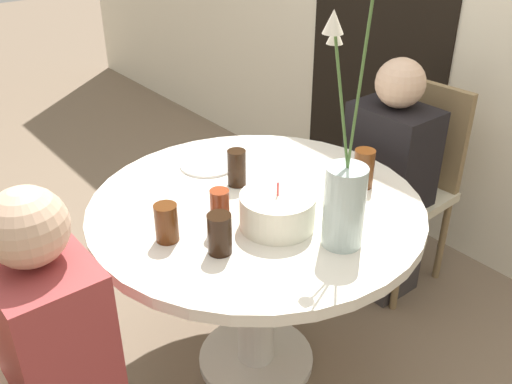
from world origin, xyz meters
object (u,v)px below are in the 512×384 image
Objects in this scene: chair_far_back at (409,174)px; drink_glass_3 at (220,234)px; drink_glass_2 at (237,168)px; drink_glass_4 at (364,169)px; person_boy at (61,372)px; side_plate at (208,165)px; person_woman at (387,188)px; drink_glass_0 at (220,210)px; birthday_cake at (277,211)px; drink_glass_1 at (166,223)px; flower_vase at (344,190)px.

chair_far_back is 1.23m from drink_glass_3.
drink_glass_3 is (0.30, -0.29, -0.00)m from drink_glass_2.
drink_glass_4 is 1.16m from person_boy.
chair_far_back reaches higher than side_plate.
person_woman is (0.01, -0.16, -0.02)m from chair_far_back.
person_woman is (0.29, 0.73, -0.23)m from side_plate.
drink_glass_0 is at bearing -29.38° from side_plate.
birthday_cake reaches higher than drink_glass_1.
flower_vase is 5.84× the size of drink_glass_0.
person_boy is at bearing -62.07° from side_plate.
drink_glass_0 reaches higher than side_plate.
person_boy is at bearing -78.95° from drink_glass_1.
drink_glass_4 is (0.19, -0.55, 0.28)m from chair_far_back.
chair_far_back is 1.30m from drink_glass_1.
drink_glass_1 is (0.06, -1.27, 0.27)m from chair_far_back.
person_woman is at bearing 103.73° from birthday_cake.
drink_glass_0 is at bearing -121.61° from birthday_cake.
person_boy is at bearing -73.69° from drink_glass_2.
drink_glass_0 is at bearing -140.20° from flower_vase.
drink_glass_3 is (0.21, -1.18, 0.27)m from chair_far_back.
flower_vase is 0.39m from drink_glass_0.
chair_far_back is 1.04m from flower_vase.
flower_vase is 6.43× the size of drink_glass_3.
chair_far_back reaches higher than drink_glass_2.
flower_vase is at bearing 58.80° from drink_glass_3.
person_woman is at bearing 92.50° from drink_glass_1.
drink_glass_3 is at bearing 81.78° from person_boy.
side_plate is 0.57m from drink_glass_3.
drink_glass_2 is at bearing -129.96° from drink_glass_4.
birthday_cake is 0.41m from drink_glass_4.
drink_glass_2 is 0.87m from person_boy.
chair_far_back is at bearing 92.57° from drink_glass_1.
person_woman is (-0.19, 0.39, -0.30)m from drink_glass_4.
birthday_cake is at bearing -12.17° from drink_glass_2.
side_plate is at bearing -144.53° from drink_glass_4.
birthday_cake is 1.71× the size of drink_glass_0.
flower_vase is 5.80× the size of drink_glass_4.
chair_far_back is at bearing 94.66° from person_boy.
side_plate is (-0.48, 0.07, -0.05)m from birthday_cake.
drink_glass_1 is at bearing -90.47° from chair_far_back.
drink_glass_2 is 0.80m from person_woman.
person_woman reaches higher than chair_far_back.
birthday_cake is at bearing 84.67° from person_boy.
person_woman reaches higher than drink_glass_0.
person_boy is (0.23, -0.78, -0.29)m from drink_glass_2.
drink_glass_3 is 0.90× the size of drink_glass_4.
person_boy is (0.42, -0.79, -0.23)m from side_plate.
flower_vase reaches higher than drink_glass_0.
drink_glass_3 is 1.08m from person_woman.
person_boy is (0.13, -1.52, 0.00)m from person_woman.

